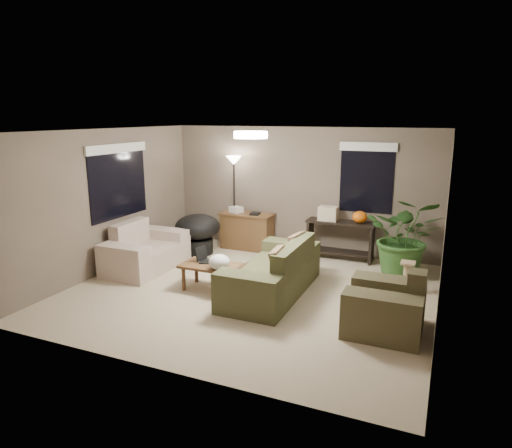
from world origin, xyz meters
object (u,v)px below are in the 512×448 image
at_px(armchair, 386,309).
at_px(loveseat, 145,253).
at_px(main_sofa, 274,275).
at_px(coffee_table, 213,268).
at_px(cat_scratching_post, 407,279).
at_px(floor_lamp, 234,171).
at_px(desk, 247,231).
at_px(papasan_chair, 198,231).
at_px(console_table, 340,237).
at_px(houseplant, 405,245).

bearing_deg(armchair, loveseat, 169.53).
relative_size(main_sofa, coffee_table, 2.20).
height_order(loveseat, armchair, same).
bearing_deg(cat_scratching_post, loveseat, -171.62).
xyz_separation_m(armchair, floor_lamp, (-3.49, 2.75, 1.30)).
height_order(desk, cat_scratching_post, desk).
relative_size(armchair, floor_lamp, 0.52).
height_order(papasan_chair, cat_scratching_post, papasan_chair).
relative_size(main_sofa, desk, 2.00).
distance_m(console_table, houseplant, 1.32).
bearing_deg(floor_lamp, desk, -7.94).
bearing_deg(houseplant, armchair, -89.84).
xyz_separation_m(armchair, houseplant, (-0.01, 2.27, 0.25)).
relative_size(loveseat, coffee_table, 1.60).
height_order(console_table, floor_lamp, floor_lamp).
relative_size(armchair, papasan_chair, 0.88).
relative_size(desk, cat_scratching_post, 2.20).
bearing_deg(coffee_table, main_sofa, 15.09).
bearing_deg(desk, floor_lamp, 172.06).
height_order(armchair, floor_lamp, floor_lamp).
bearing_deg(console_table, armchair, -65.84).
relative_size(loveseat, cat_scratching_post, 3.20).
distance_m(desk, cat_scratching_post, 3.53).
height_order(papasan_chair, floor_lamp, floor_lamp).
xyz_separation_m(loveseat, floor_lamp, (0.87, 1.94, 1.30)).
bearing_deg(papasan_chair, coffee_table, -53.26).
xyz_separation_m(papasan_chair, floor_lamp, (0.46, 0.74, 1.13)).
relative_size(main_sofa, floor_lamp, 1.15).
bearing_deg(armchair, cat_scratching_post, 85.11).
distance_m(armchair, papasan_chair, 4.44).
relative_size(papasan_chair, houseplant, 0.81).
height_order(console_table, papasan_chair, papasan_chair).
height_order(floor_lamp, cat_scratching_post, floor_lamp).
distance_m(desk, houseplant, 3.21).
bearing_deg(papasan_chair, floor_lamp, 57.84).
height_order(coffee_table, desk, desk).
xyz_separation_m(main_sofa, console_table, (0.54, 2.13, 0.14)).
bearing_deg(armchair, houseplant, 90.16).
height_order(armchair, coffee_table, armchair).
bearing_deg(cat_scratching_post, houseplant, 99.32).
bearing_deg(coffee_table, houseplant, 35.04).
height_order(desk, houseplant, houseplant).
xyz_separation_m(coffee_table, papasan_chair, (-1.23, 1.64, 0.11)).
relative_size(loveseat, console_table, 1.23).
distance_m(main_sofa, houseplant, 2.43).
relative_size(main_sofa, loveseat, 1.37).
bearing_deg(armchair, main_sofa, 160.76).
height_order(loveseat, houseplant, houseplant).
xyz_separation_m(houseplant, cat_scratching_post, (0.13, -0.80, -0.33)).
bearing_deg(loveseat, floor_lamp, 65.82).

